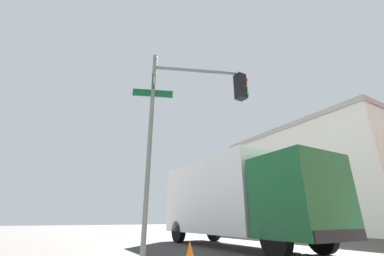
# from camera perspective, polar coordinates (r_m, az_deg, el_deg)

# --- Properties ---
(traffic_signal_near) EXTENTS (1.61, 3.09, 5.60)m
(traffic_signal_near) POSITION_cam_1_polar(r_m,az_deg,el_deg) (6.80, 0.66, 4.78)
(traffic_signal_near) COLOR slate
(traffic_signal_near) RESTS_ON ground_plane
(building_stucco) EXTENTS (14.51, 20.05, 9.04)m
(building_stucco) POSITION_cam_1_polar(r_m,az_deg,el_deg) (30.98, 33.07, -11.00)
(building_stucco) COLOR silver
(building_stucco) RESTS_ON ground_plane
(box_truck_second) EXTENTS (8.89, 2.58, 3.65)m
(box_truck_second) POSITION_cam_1_polar(r_m,az_deg,el_deg) (11.23, 9.11, -15.74)
(box_truck_second) COLOR #19592D
(box_truck_second) RESTS_ON ground_plane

